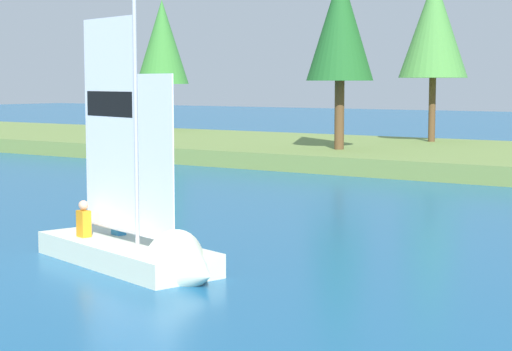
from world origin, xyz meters
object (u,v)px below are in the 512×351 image
shoreline_tree_left (162,42)px  shoreline_tree_centre (434,27)px  shoreline_tree_midleft (340,27)px  sailboat (148,250)px

shoreline_tree_left → shoreline_tree_centre: bearing=-1.6°
shoreline_tree_midleft → shoreline_tree_centre: bearing=79.7°
sailboat → shoreline_tree_midleft: bearing=125.8°
shoreline_tree_midleft → sailboat: bearing=-70.0°
shoreline_tree_left → shoreline_tree_centre: (17.51, -0.50, 0.26)m
shoreline_tree_left → shoreline_tree_midleft: size_ratio=1.02×
shoreline_tree_midleft → sailboat: (7.62, -20.95, -5.53)m
shoreline_tree_midleft → sailboat: 22.97m
shoreline_tree_left → sailboat: 37.48m
shoreline_tree_midleft → sailboat: size_ratio=1.27×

